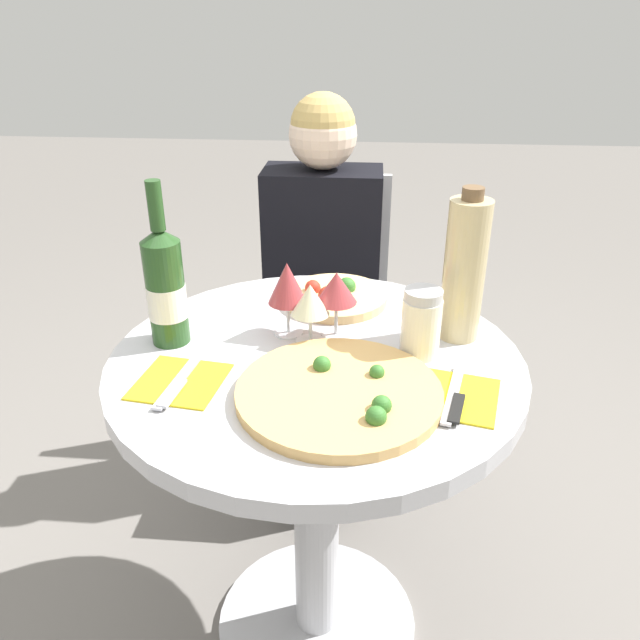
{
  "coord_description": "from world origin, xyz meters",
  "views": [
    {
      "loc": [
        0.09,
        -1.03,
        1.38
      ],
      "look_at": [
        0.01,
        -0.04,
        0.87
      ],
      "focal_mm": 35.0,
      "sensor_mm": 36.0,
      "label": 1
    }
  ],
  "objects_px": {
    "chair_behind_diner": "(324,327)",
    "tall_carafe": "(464,270)",
    "pizza_large": "(340,393)",
    "seated_diner": "(321,321)",
    "wine_bottle": "(165,287)",
    "dining_table": "(316,443)"
  },
  "relations": [
    {
      "from": "chair_behind_diner",
      "to": "tall_carafe",
      "type": "relative_size",
      "value": 2.97
    },
    {
      "from": "pizza_large",
      "to": "tall_carafe",
      "type": "bearing_deg",
      "value": 47.41
    },
    {
      "from": "chair_behind_diner",
      "to": "seated_diner",
      "type": "relative_size",
      "value": 0.78
    },
    {
      "from": "tall_carafe",
      "to": "seated_diner",
      "type": "bearing_deg",
      "value": 122.68
    },
    {
      "from": "chair_behind_diner",
      "to": "wine_bottle",
      "type": "relative_size",
      "value": 2.8
    },
    {
      "from": "pizza_large",
      "to": "chair_behind_diner",
      "type": "bearing_deg",
      "value": 96.06
    },
    {
      "from": "tall_carafe",
      "to": "wine_bottle",
      "type": "bearing_deg",
      "value": -173.03
    },
    {
      "from": "dining_table",
      "to": "pizza_large",
      "type": "height_order",
      "value": "pizza_large"
    },
    {
      "from": "seated_diner",
      "to": "chair_behind_diner",
      "type": "bearing_deg",
      "value": -90.0
    },
    {
      "from": "seated_diner",
      "to": "wine_bottle",
      "type": "distance_m",
      "value": 0.72
    },
    {
      "from": "chair_behind_diner",
      "to": "tall_carafe",
      "type": "height_order",
      "value": "tall_carafe"
    },
    {
      "from": "dining_table",
      "to": "pizza_large",
      "type": "xyz_separation_m",
      "value": [
        0.05,
        -0.14,
        0.22
      ]
    },
    {
      "from": "seated_diner",
      "to": "wine_bottle",
      "type": "height_order",
      "value": "seated_diner"
    },
    {
      "from": "pizza_large",
      "to": "tall_carafe",
      "type": "height_order",
      "value": "tall_carafe"
    },
    {
      "from": "dining_table",
      "to": "tall_carafe",
      "type": "xyz_separation_m",
      "value": [
        0.28,
        0.11,
        0.36
      ]
    },
    {
      "from": "seated_diner",
      "to": "pizza_large",
      "type": "relative_size",
      "value": 3.29
    },
    {
      "from": "dining_table",
      "to": "chair_behind_diner",
      "type": "bearing_deg",
      "value": 93.08
    },
    {
      "from": "dining_table",
      "to": "wine_bottle",
      "type": "distance_m",
      "value": 0.44
    },
    {
      "from": "wine_bottle",
      "to": "tall_carafe",
      "type": "bearing_deg",
      "value": 6.97
    },
    {
      "from": "seated_diner",
      "to": "tall_carafe",
      "type": "relative_size",
      "value": 3.82
    },
    {
      "from": "wine_bottle",
      "to": "tall_carafe",
      "type": "xyz_separation_m",
      "value": [
        0.58,
        0.07,
        0.03
      ]
    },
    {
      "from": "dining_table",
      "to": "chair_behind_diner",
      "type": "height_order",
      "value": "chair_behind_diner"
    }
  ]
}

